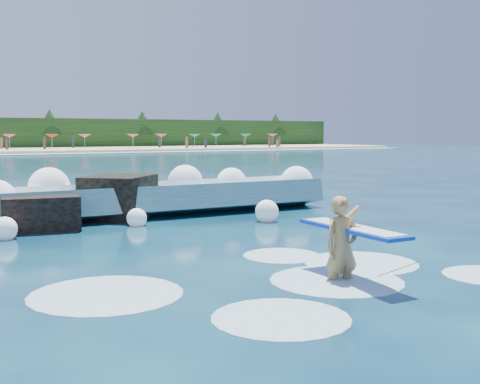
% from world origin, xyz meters
% --- Properties ---
extents(ground, '(200.00, 200.00, 0.00)m').
position_xyz_m(ground, '(0.00, 0.00, 0.00)').
color(ground, '#061D37').
rests_on(ground, ground).
extents(breaking_wave, '(15.86, 2.57, 1.37)m').
position_xyz_m(breaking_wave, '(-0.61, 7.34, 0.48)').
color(breaking_wave, teal).
rests_on(breaking_wave, ground).
extents(rock_cluster, '(8.80, 3.58, 1.59)m').
position_xyz_m(rock_cluster, '(-3.02, 6.80, 0.50)').
color(rock_cluster, black).
rests_on(rock_cluster, ground).
extents(surfer_with_board, '(1.00, 3.02, 1.90)m').
position_xyz_m(surfer_with_board, '(0.86, -2.87, 0.70)').
color(surfer_with_board, '#9F7A4A').
rests_on(surfer_with_board, ground).
extents(wave_spray, '(15.34, 4.91, 1.75)m').
position_xyz_m(wave_spray, '(-0.89, 7.11, 0.88)').
color(wave_spray, white).
rests_on(wave_spray, ground).
extents(surf_foam, '(8.92, 5.66, 0.13)m').
position_xyz_m(surf_foam, '(-0.04, -2.31, 0.00)').
color(surf_foam, silver).
rests_on(surf_foam, ground).
extents(beachgoers, '(106.32, 12.81, 1.94)m').
position_xyz_m(beachgoers, '(8.39, 76.17, 1.12)').
color(beachgoers, '#3F332D').
rests_on(beachgoers, ground).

